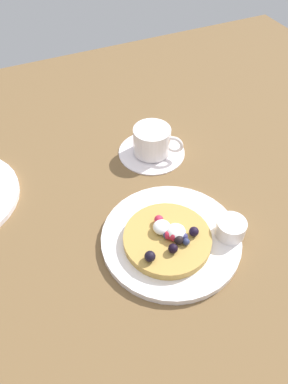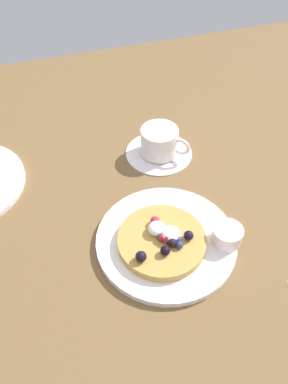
{
  "view_description": "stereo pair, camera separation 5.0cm",
  "coord_description": "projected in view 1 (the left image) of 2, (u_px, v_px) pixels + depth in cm",
  "views": [
    {
      "loc": [
        -15.19,
        -42.52,
        56.37
      ],
      "look_at": [
        5.03,
        2.18,
        4.0
      ],
      "focal_mm": 35.34,
      "sensor_mm": 36.0,
      "label": 1
    },
    {
      "loc": [
        -10.53,
        -44.35,
        56.37
      ],
      "look_at": [
        5.03,
        2.18,
        4.0
      ],
      "focal_mm": 35.34,
      "sensor_mm": 36.0,
      "label": 2
    }
  ],
  "objects": [
    {
      "name": "coffee_cup",
      "position": [
        153.0,
        140.0,
        0.83
      ],
      "size": [
        9.48,
        9.5,
        5.98
      ],
      "color": "white",
      "rests_on": "coffee_saucer"
    },
    {
      "name": "pancake_plate",
      "position": [
        171.0,
        239.0,
        0.68
      ],
      "size": [
        25.28,
        25.28,
        1.33
      ],
      "primitive_type": "cylinder",
      "color": "white",
      "rests_on": "ground_plane"
    },
    {
      "name": "pancake_with_berries",
      "position": [
        168.0,
        238.0,
        0.66
      ],
      "size": [
        15.6,
        15.6,
        3.65
      ],
      "color": "#C09646",
      "rests_on": "pancake_plate"
    },
    {
      "name": "ground_plane",
      "position": [
        125.0,
        227.0,
        0.73
      ],
      "size": [
        167.7,
        137.24,
        3.0
      ],
      "primitive_type": "cube",
      "color": "brown"
    },
    {
      "name": "syrup_ramekin",
      "position": [
        231.0,
        228.0,
        0.67
      ],
      "size": [
        5.35,
        5.35,
        3.27
      ],
      "color": "white",
      "rests_on": "pancake_plate"
    },
    {
      "name": "coffee_saucer",
      "position": [
        152.0,
        152.0,
        0.85
      ],
      "size": [
        14.91,
        14.91,
        0.62
      ],
      "primitive_type": "cylinder",
      "color": "white",
      "rests_on": "ground_plane"
    }
  ]
}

